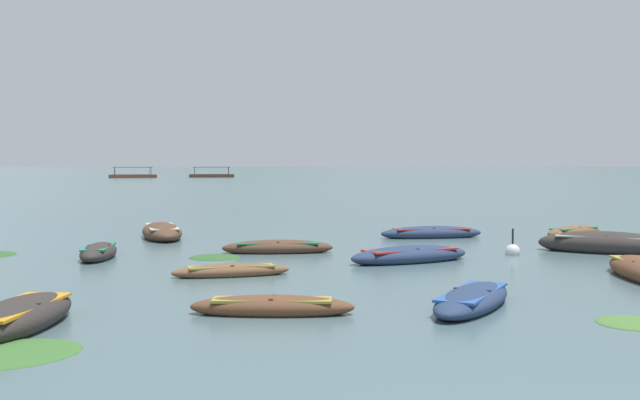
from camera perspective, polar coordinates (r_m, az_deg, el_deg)
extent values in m
plane|color=#476066|center=(1505.54, -7.20, 2.58)|extent=(6000.00, 6000.00, 0.00)
cone|color=#4C5B56|center=(2233.62, -5.02, 6.06)|extent=(737.65, 737.65, 267.33)
cone|color=slate|center=(2749.48, 18.91, 4.50)|extent=(528.38, 528.38, 191.18)
ellipsoid|color=navy|center=(15.10, 11.59, -7.50)|extent=(2.96, 3.63, 0.51)
cube|color=#28519E|center=(15.07, 11.59, -6.93)|extent=(2.13, 2.61, 0.05)
cube|color=navy|center=(15.06, 11.60, -6.74)|extent=(0.66, 0.48, 0.04)
ellipsoid|color=#2D2826|center=(23.45, -16.59, -3.87)|extent=(1.02, 3.02, 0.57)
cube|color=#197A56|center=(23.43, -16.60, -3.46)|extent=(0.74, 2.18, 0.05)
cube|color=#2D2826|center=(23.43, -16.60, -3.34)|extent=(0.65, 0.10, 0.04)
ellipsoid|color=navy|center=(21.80, 6.91, -4.26)|extent=(4.09, 2.48, 0.59)
cube|color=#B22D28|center=(21.78, 6.92, -3.79)|extent=(2.94, 1.78, 0.05)
cube|color=navy|center=(21.78, 6.92, -3.66)|extent=(0.36, 0.81, 0.04)
ellipsoid|color=#2D2826|center=(13.89, -22.20, -8.37)|extent=(1.89, 3.78, 0.65)
cube|color=orange|center=(13.85, -22.21, -7.57)|extent=(1.36, 2.72, 0.05)
cube|color=#2D2826|center=(13.84, -22.22, -7.37)|extent=(0.82, 0.24, 0.04)
ellipsoid|color=#2D2826|center=(25.60, 21.16, -3.21)|extent=(4.40, 3.58, 0.86)
cube|color=#B7B2A3|center=(25.58, 21.17, -2.63)|extent=(3.17, 2.58, 0.05)
cube|color=#2D2826|center=(25.57, 21.17, -2.52)|extent=(0.61, 0.86, 0.04)
ellipsoid|color=navy|center=(29.07, 8.53, -2.54)|extent=(4.07, 1.26, 0.57)
cube|color=#B22D28|center=(29.05, 8.53, -2.20)|extent=(2.93, 0.91, 0.05)
cube|color=navy|center=(29.05, 8.53, -2.10)|extent=(0.11, 0.73, 0.04)
ellipsoid|color=#4C3323|center=(23.90, -3.26, -3.68)|extent=(3.60, 1.15, 0.52)
cube|color=#197A56|center=(23.88, -3.26, -3.31)|extent=(2.59, 0.83, 0.05)
cube|color=#4C3323|center=(23.88, -3.26, -3.19)|extent=(0.11, 0.68, 0.04)
ellipsoid|color=brown|center=(31.09, 18.87, -2.34)|extent=(3.26, 2.42, 0.52)
cube|color=#197A56|center=(31.08, 18.88, -2.05)|extent=(2.35, 1.75, 0.05)
cube|color=brown|center=(31.07, 18.88, -1.96)|extent=(0.39, 0.59, 0.04)
ellipsoid|color=brown|center=(19.05, -6.82, -5.44)|extent=(3.09, 1.17, 0.40)
cube|color=olive|center=(19.03, -6.83, -5.09)|extent=(2.22, 0.85, 0.05)
cube|color=brown|center=(19.02, -6.83, -4.94)|extent=(0.15, 0.51, 0.04)
ellipsoid|color=#4C3323|center=(29.32, -12.02, -2.43)|extent=(2.20, 4.70, 0.73)
cube|color=#B7B2A3|center=(29.30, -12.03, -2.00)|extent=(1.58, 3.38, 0.05)
cube|color=#4C3323|center=(29.30, -12.03, -1.90)|extent=(0.99, 0.25, 0.04)
ellipsoid|color=brown|center=(14.17, -3.69, -8.19)|extent=(3.20, 1.25, 0.46)
cube|color=olive|center=(14.15, -3.69, -7.64)|extent=(2.30, 0.90, 0.05)
cube|color=brown|center=(14.14, -3.69, -7.44)|extent=(0.16, 0.54, 0.04)
cube|color=brown|center=(165.77, -14.15, 1.75)|extent=(10.37, 5.04, 0.90)
cylinder|color=#4C4742|center=(167.29, -12.89, 2.16)|extent=(0.10, 0.10, 1.80)
cylinder|color=#4C4742|center=(164.92, -12.81, 2.15)|extent=(0.10, 0.10, 1.80)
cylinder|color=#4C4742|center=(166.69, -15.48, 2.13)|extent=(0.10, 0.10, 1.80)
cylinder|color=#4C4742|center=(164.31, -15.44, 2.12)|extent=(0.10, 0.10, 1.80)
cube|color=#334C75|center=(165.75, -14.16, 2.45)|extent=(8.71, 4.23, 0.12)
cube|color=#4C3323|center=(168.63, -8.30, 1.82)|extent=(10.02, 3.77, 0.90)
cylinder|color=#4C4742|center=(170.02, -7.03, 2.21)|extent=(0.10, 0.10, 1.80)
cylinder|color=#4C4742|center=(167.37, -7.01, 2.21)|extent=(0.10, 0.10, 1.80)
cylinder|color=#4C4742|center=(169.94, -9.58, 2.20)|extent=(0.10, 0.10, 1.80)
cylinder|color=#4C4742|center=(167.29, -9.59, 2.19)|extent=(0.10, 0.10, 1.80)
cube|color=#334C75|center=(168.61, -8.30, 2.51)|extent=(8.42, 3.16, 0.12)
sphere|color=silver|center=(24.14, 14.54, -3.85)|extent=(0.47, 0.47, 0.47)
cylinder|color=black|center=(24.10, 14.55, -2.99)|extent=(0.06, 0.06, 0.73)
ellipsoid|color=#477033|center=(29.32, 18.50, -2.94)|extent=(1.98, 3.47, 0.14)
ellipsoid|color=#2D5628|center=(22.85, -8.06, -4.39)|extent=(1.85, 1.84, 0.14)
ellipsoid|color=#38662D|center=(12.19, -22.71, -10.85)|extent=(2.75, 2.65, 0.14)
ellipsoid|color=#477033|center=(14.50, 22.85, -8.70)|extent=(1.85, 1.85, 0.14)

